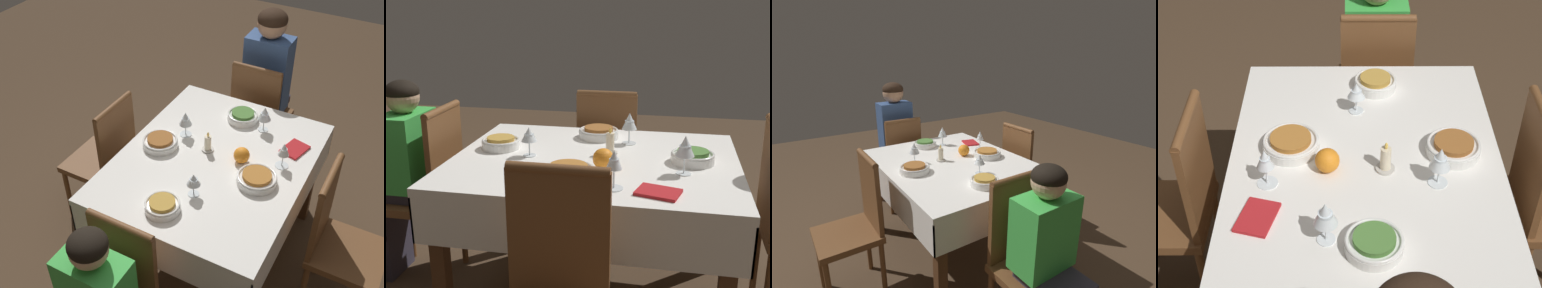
# 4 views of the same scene
# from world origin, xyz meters

# --- Properties ---
(ground_plane) EXTENTS (8.00, 8.00, 0.00)m
(ground_plane) POSITION_xyz_m (0.00, 0.00, 0.00)
(ground_plane) COLOR #4C3826
(dining_table) EXTENTS (1.24, 0.99, 0.74)m
(dining_table) POSITION_xyz_m (0.00, 0.00, 0.65)
(dining_table) COLOR white
(dining_table) RESTS_ON ground_plane
(chair_west) EXTENTS (0.37, 0.37, 0.92)m
(chair_west) POSITION_xyz_m (-0.85, -0.07, 0.51)
(chair_west) COLOR brown
(chair_west) RESTS_ON ground_plane
(chair_south) EXTENTS (0.37, 0.37, 0.92)m
(chair_south) POSITION_xyz_m (0.04, -0.73, 0.51)
(chair_south) COLOR brown
(chair_south) RESTS_ON ground_plane
(chair_north) EXTENTS (0.37, 0.37, 0.92)m
(chair_north) POSITION_xyz_m (0.01, 0.73, 0.51)
(chair_north) COLOR brown
(chair_north) RESTS_ON ground_plane
(person_adult_denim) EXTENTS (0.34, 0.30, 1.24)m
(person_adult_denim) POSITION_xyz_m (-1.00, -0.07, 0.70)
(person_adult_denim) COLOR #383342
(person_adult_denim) RESTS_ON ground_plane
(bowl_west) EXTENTS (0.18, 0.18, 0.06)m
(bowl_west) POSITION_xyz_m (-0.42, -0.02, 0.77)
(bowl_west) COLOR white
(bowl_west) RESTS_ON dining_table
(wine_glass_west) EXTENTS (0.08, 0.08, 0.16)m
(wine_glass_west) POSITION_xyz_m (-0.38, 0.13, 0.85)
(wine_glass_west) COLOR white
(wine_glass_west) RESTS_ON dining_table
(bowl_east) EXTENTS (0.18, 0.18, 0.06)m
(bowl_east) POSITION_xyz_m (0.45, -0.05, 0.77)
(bowl_east) COLOR white
(bowl_east) RESTS_ON dining_table
(wine_glass_east) EXTENTS (0.07, 0.07, 0.13)m
(wine_glass_east) POSITION_xyz_m (0.29, 0.03, 0.83)
(wine_glass_east) COLOR white
(wine_glass_east) RESTS_ON dining_table
(bowl_south) EXTENTS (0.20, 0.20, 0.06)m
(bowl_south) POSITION_xyz_m (0.03, -0.32, 0.77)
(bowl_south) COLOR white
(bowl_south) RESTS_ON dining_table
(wine_glass_south) EXTENTS (0.07, 0.07, 0.15)m
(wine_glass_south) POSITION_xyz_m (-0.13, -0.25, 0.85)
(wine_glass_south) COLOR white
(wine_glass_south) RESTS_ON dining_table
(bowl_north) EXTENTS (0.21, 0.21, 0.06)m
(bowl_north) POSITION_xyz_m (0.06, 0.27, 0.77)
(bowl_north) COLOR white
(bowl_north) RESTS_ON dining_table
(wine_glass_north) EXTENTS (0.07, 0.07, 0.15)m
(wine_glass_north) POSITION_xyz_m (-0.13, 0.34, 0.84)
(wine_glass_north) COLOR white
(wine_glass_north) RESTS_ON dining_table
(candle_centerpiece) EXTENTS (0.07, 0.07, 0.12)m
(candle_centerpiece) POSITION_xyz_m (-0.06, -0.07, 0.78)
(candle_centerpiece) COLOR beige
(candle_centerpiece) RESTS_ON dining_table
(orange_fruit) EXTENTS (0.09, 0.09, 0.09)m
(orange_fruit) POSITION_xyz_m (-0.06, 0.14, 0.78)
(orange_fruit) COLOR orange
(orange_fruit) RESTS_ON dining_table
(napkin_red_folded) EXTENTS (0.18, 0.15, 0.01)m
(napkin_red_folded) POSITION_xyz_m (-0.29, 0.36, 0.75)
(napkin_red_folded) COLOR red
(napkin_red_folded) RESTS_ON dining_table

